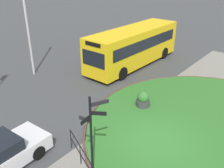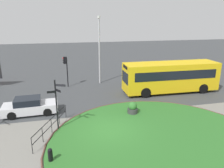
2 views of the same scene
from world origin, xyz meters
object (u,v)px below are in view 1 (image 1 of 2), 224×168
Objects in this scene: signpost_directional at (92,131)px; lamppost_tall at (27,20)px; planter_near_signpost at (143,100)px; bus_yellow at (134,46)px.

lamppost_tall reaches higher than signpost_directional.
lamppost_tall is 7.41× the size of planter_near_signpost.
lamppost_tall is (-6.49, 4.90, 2.46)m from bus_yellow.
bus_yellow is 1.27× the size of lamppost_tall.
lamppost_tall reaches higher than planter_near_signpost.
signpost_directional reaches higher than bus_yellow.
signpost_directional reaches higher than planter_near_signpost.
planter_near_signpost is at bearing 40.02° from bus_yellow.
signpost_directional is 6.11m from planter_near_signpost.
lamppost_tall reaches higher than bus_yellow.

